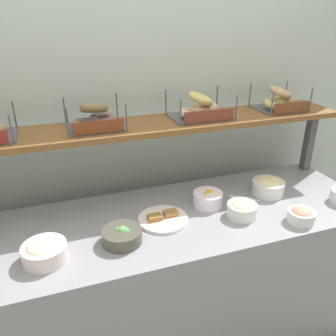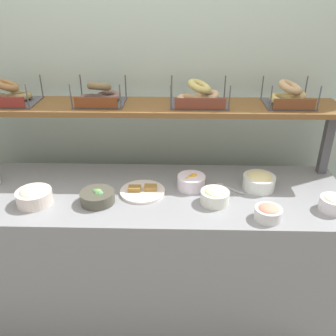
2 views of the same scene
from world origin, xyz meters
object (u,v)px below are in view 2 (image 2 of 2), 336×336
(bowl_veggie_mix, at_px, (98,197))
(bowl_fruit_salad, at_px, (191,182))
(bowl_potato_salad, at_px, (34,196))
(serving_spoon_near_plate, at_px, (225,187))
(bagel_basket_poppy, at_px, (100,96))
(bowl_lox_spread, at_px, (268,212))
(bagel_basket_sesame, at_px, (289,96))
(bowl_egg_salad, at_px, (259,181))
(bagel_basket_everything, at_px, (8,95))
(bowl_cream_cheese, at_px, (333,203))
(serving_plate_white, at_px, (143,191))
(bagel_basket_plain, at_px, (199,96))
(bowl_scallion_spread, at_px, (215,196))

(bowl_veggie_mix, xyz_separation_m, bowl_fruit_salad, (0.51, 0.17, 0.01))
(bowl_potato_salad, distance_m, serving_spoon_near_plate, 1.06)
(bowl_fruit_salad, xyz_separation_m, bagel_basket_poppy, (-0.54, 0.23, 0.43))
(bowl_lox_spread, height_order, bagel_basket_sesame, bagel_basket_sesame)
(bowl_egg_salad, distance_m, bagel_basket_everything, 1.54)
(bowl_fruit_salad, distance_m, bowl_cream_cheese, 0.76)
(serving_plate_white, bearing_deg, bagel_basket_everything, 160.31)
(bowl_lox_spread, xyz_separation_m, bagel_basket_plain, (-0.34, 0.53, 0.44))
(bowl_scallion_spread, xyz_separation_m, bagel_basket_plain, (-0.08, 0.39, 0.43))
(bowl_lox_spread, distance_m, serving_plate_white, 0.69)
(bowl_veggie_mix, xyz_separation_m, bagel_basket_plain, (0.55, 0.40, 0.44))
(bowl_fruit_salad, relative_size, bagel_basket_everything, 0.49)
(serving_spoon_near_plate, bearing_deg, bowl_scallion_spread, -115.43)
(bagel_basket_everything, bearing_deg, bowl_fruit_salad, -11.74)
(bowl_scallion_spread, bearing_deg, serving_plate_white, 166.66)
(bowl_scallion_spread, distance_m, bagel_basket_sesame, 0.72)
(bowl_scallion_spread, distance_m, bagel_basket_plain, 0.59)
(bagel_basket_poppy, bearing_deg, bowl_lox_spread, -30.08)
(bagel_basket_plain, relative_size, bagel_basket_sesame, 1.17)
(bowl_cream_cheese, distance_m, bagel_basket_everything, 1.90)
(bowl_potato_salad, bearing_deg, bagel_basket_sesame, 16.57)
(bowl_veggie_mix, relative_size, bagel_basket_everything, 0.56)
(bowl_potato_salad, xyz_separation_m, serving_plate_white, (0.57, 0.12, -0.04))
(bowl_fruit_salad, height_order, serving_spoon_near_plate, bowl_fruit_salad)
(bowl_egg_salad, xyz_separation_m, serving_plate_white, (-0.66, -0.07, -0.04))
(bowl_cream_cheese, bearing_deg, bagel_basket_everything, 166.48)
(bagel_basket_plain, bearing_deg, bowl_egg_salad, -32.33)
(bowl_lox_spread, xyz_separation_m, bagel_basket_sesame, (0.18, 0.53, 0.44))
(bowl_scallion_spread, bearing_deg, bagel_basket_plain, 102.35)
(bagel_basket_everything, distance_m, bagel_basket_sesame, 1.63)
(bowl_egg_salad, height_order, bowl_scallion_spread, bowl_egg_salad)
(serving_spoon_near_plate, distance_m, bagel_basket_poppy, 0.90)
(bowl_cream_cheese, bearing_deg, bagel_basket_poppy, 160.86)
(bowl_potato_salad, height_order, bowl_egg_salad, bowl_egg_salad)
(bagel_basket_sesame, bearing_deg, bowl_potato_salad, -163.43)
(bowl_cream_cheese, distance_m, bowl_egg_salad, 0.40)
(bowl_lox_spread, height_order, bagel_basket_everything, bagel_basket_everything)
(bowl_egg_salad, bearing_deg, serving_spoon_near_plate, -179.60)
(bowl_fruit_salad, xyz_separation_m, bowl_potato_salad, (-0.85, -0.19, 0.01))
(bowl_veggie_mix, xyz_separation_m, bagel_basket_poppy, (-0.03, 0.40, 0.44))
(bowl_scallion_spread, xyz_separation_m, bagel_basket_sesame, (0.43, 0.39, 0.44))
(bowl_potato_salad, bearing_deg, serving_plate_white, 12.34)
(bowl_fruit_salad, bearing_deg, bagel_basket_everything, 168.26)
(bowl_fruit_salad, xyz_separation_m, bagel_basket_plain, (0.04, 0.23, 0.44))
(bowl_egg_salad, height_order, bagel_basket_everything, bagel_basket_everything)
(serving_spoon_near_plate, xyz_separation_m, bagel_basket_poppy, (-0.74, 0.22, 0.47))
(bowl_veggie_mix, distance_m, bagel_basket_sesame, 1.22)
(bowl_cream_cheese, relative_size, bagel_basket_sesame, 0.50)
(bowl_cream_cheese, xyz_separation_m, bagel_basket_poppy, (-1.27, 0.44, 0.43))
(bowl_potato_salad, xyz_separation_m, bowl_cream_cheese, (1.58, -0.02, -0.00))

